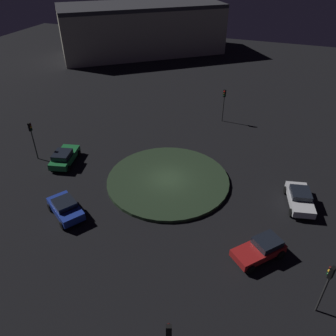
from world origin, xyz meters
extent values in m
plane|color=black|center=(0.00, 0.00, 0.00)|extent=(118.04, 118.04, 0.00)
cylinder|color=#263823|center=(0.00, 0.00, 0.16)|extent=(11.83, 11.83, 0.32)
cube|color=#1E7238|center=(0.56, -11.31, 0.64)|extent=(4.55, 2.78, 0.65)
cube|color=black|center=(1.01, -11.21, 1.23)|extent=(2.27, 2.04, 0.54)
cylinder|color=black|center=(-0.71, -12.57, 0.31)|extent=(0.65, 0.35, 0.62)
cylinder|color=black|center=(-1.13, -10.75, 0.31)|extent=(0.65, 0.35, 0.62)
cylinder|color=black|center=(2.26, -11.88, 0.31)|extent=(0.65, 0.35, 0.62)
cylinder|color=black|center=(1.84, -10.06, 0.31)|extent=(0.65, 0.35, 0.62)
cube|color=red|center=(6.55, 9.42, 0.64)|extent=(4.11, 3.94, 0.58)
cube|color=black|center=(5.99, 9.93, 1.17)|extent=(2.41, 2.39, 0.49)
cylinder|color=black|center=(8.20, 9.13, 0.35)|extent=(0.67, 0.63, 0.70)
cylinder|color=black|center=(7.02, 7.82, 0.35)|extent=(0.67, 0.63, 0.70)
cylinder|color=black|center=(6.09, 11.03, 0.35)|extent=(0.67, 0.63, 0.70)
cylinder|color=black|center=(4.91, 9.72, 0.35)|extent=(0.67, 0.63, 0.70)
cube|color=white|center=(-0.64, 12.07, 0.66)|extent=(4.60, 2.71, 0.62)
cube|color=black|center=(-0.81, 12.04, 1.20)|extent=(2.19, 1.98, 0.46)
cylinder|color=black|center=(0.69, 13.30, 0.35)|extent=(0.74, 0.36, 0.71)
cylinder|color=black|center=(1.07, 11.49, 0.35)|extent=(0.74, 0.36, 0.71)
cylinder|color=black|center=(-2.35, 12.65, 0.35)|extent=(0.74, 0.36, 0.71)
cylinder|color=black|center=(-1.96, 10.85, 0.35)|extent=(0.74, 0.36, 0.71)
cube|color=#1E38A5|center=(7.47, -6.50, 0.69)|extent=(3.65, 4.22, 0.71)
cube|color=black|center=(7.45, -6.52, 1.27)|extent=(2.34, 2.39, 0.45)
cylinder|color=black|center=(7.49, -8.16, 0.34)|extent=(0.55, 0.68, 0.67)
cylinder|color=black|center=(5.94, -7.14, 0.34)|extent=(0.55, 0.68, 0.67)
cylinder|color=black|center=(9.00, -5.85, 0.34)|extent=(0.55, 0.68, 0.67)
cylinder|color=black|center=(7.45, -4.83, 0.34)|extent=(0.55, 0.68, 0.67)
cylinder|color=#2D2D2D|center=(0.94, -14.56, 1.68)|extent=(0.12, 0.12, 3.37)
cube|color=black|center=(0.94, -14.56, 3.82)|extent=(0.31, 0.24, 0.90)
sphere|color=#3F0C0C|center=(0.93, -14.41, 4.09)|extent=(0.20, 0.20, 0.20)
sphere|color=yellow|center=(0.93, -14.41, 3.82)|extent=(0.20, 0.20, 0.20)
sphere|color=#0F3819|center=(0.93, -14.41, 3.55)|extent=(0.20, 0.20, 0.20)
cylinder|color=#2D2D2D|center=(9.69, 13.49, 1.62)|extent=(0.12, 0.12, 3.25)
cube|color=black|center=(9.69, 13.49, 3.70)|extent=(0.37, 0.35, 0.90)
sphere|color=#3F0C0C|center=(9.61, 13.37, 3.97)|extent=(0.20, 0.20, 0.20)
sphere|color=yellow|center=(9.61, 13.37, 3.70)|extent=(0.20, 0.20, 0.20)
sphere|color=#0F3819|center=(9.61, 13.37, 3.43)|extent=(0.20, 0.20, 0.20)
cube|color=black|center=(15.91, 5.82, 3.31)|extent=(0.31, 0.36, 0.90)
sphere|color=#3F0C0C|center=(15.78, 5.77, 3.58)|extent=(0.20, 0.20, 0.20)
sphere|color=#4C380F|center=(15.78, 5.77, 3.31)|extent=(0.20, 0.20, 0.20)
sphere|color=#1EE53F|center=(15.78, 5.77, 3.04)|extent=(0.20, 0.20, 0.20)
cylinder|color=#2D2D2D|center=(-14.77, 2.11, 1.67)|extent=(0.12, 0.12, 3.34)
cube|color=black|center=(-14.77, 2.11, 3.79)|extent=(0.26, 0.33, 0.90)
sphere|color=red|center=(-14.63, 2.09, 4.06)|extent=(0.20, 0.20, 0.20)
sphere|color=#4C380F|center=(-14.63, 2.09, 3.79)|extent=(0.20, 0.20, 0.20)
sphere|color=#0F3819|center=(-14.63, 2.09, 3.52)|extent=(0.20, 0.20, 0.20)
cube|color=#ADA893|center=(-40.76, -20.46, 4.33)|extent=(29.44, 32.88, 8.67)
cube|color=#333338|center=(-40.76, -20.46, 9.02)|extent=(29.44, 32.88, 0.70)
camera|label=1|loc=(24.43, 8.87, 19.37)|focal=35.52mm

